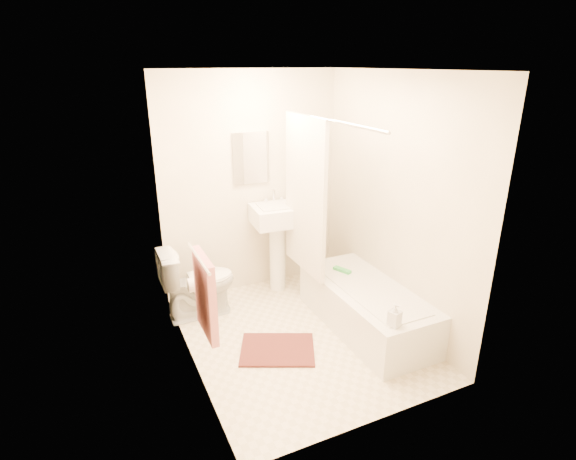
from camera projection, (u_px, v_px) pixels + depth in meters
name	position (u px, v px, depth m)	size (l,w,h in m)	color
floor	(299.00, 336.00, 4.28)	(2.40, 2.40, 0.00)	beige
ceiling	(302.00, 70.00, 3.44)	(2.40, 2.40, 0.00)	white
wall_back	(251.00, 185.00, 4.88)	(2.00, 0.02, 2.40)	beige
wall_left	(184.00, 235.00, 3.47)	(0.02, 2.40, 2.40)	beige
wall_right	(395.00, 203.00, 4.26)	(0.02, 2.40, 2.40)	beige
mirror	(251.00, 158.00, 4.76)	(0.40, 0.03, 0.55)	white
curtain_rod	(328.00, 120.00, 3.79)	(0.03, 0.03, 1.70)	silver
shower_curtain	(305.00, 196.00, 4.40)	(0.04, 0.80, 1.55)	silver
towel_bar	(199.00, 258.00, 3.31)	(0.02, 0.02, 0.60)	silver
towel	(205.00, 296.00, 3.43)	(0.06, 0.45, 0.66)	#CC7266
toilet_paper	(194.00, 285.00, 3.77)	(0.12, 0.12, 0.11)	white
toilet	(198.00, 282.00, 4.54)	(0.42, 0.75, 0.73)	white
sink	(278.00, 245.00, 5.00)	(0.56, 0.45, 1.10)	white
bathtub	(366.00, 307.00, 4.37)	(0.67, 1.53, 0.43)	silver
bath_mat	(277.00, 349.00, 4.07)	(0.66, 0.49, 0.02)	#542620
soap_bottle	(395.00, 315.00, 3.64)	(0.09, 0.09, 0.20)	white
scrub_brush	(342.00, 270.00, 4.61)	(0.06, 0.19, 0.04)	green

